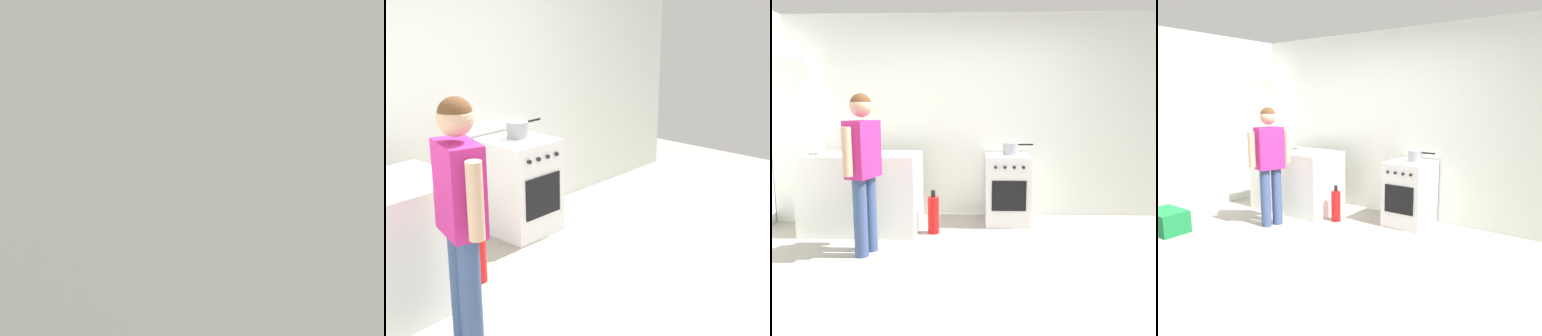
% 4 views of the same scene
% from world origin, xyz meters
% --- Properties ---
extents(ground_plane, '(8.00, 8.00, 0.00)m').
position_xyz_m(ground_plane, '(0.00, 0.00, 0.00)').
color(ground_plane, gray).
extents(back_wall, '(6.00, 0.10, 2.60)m').
position_xyz_m(back_wall, '(0.00, 1.95, 1.30)').
color(back_wall, silver).
rests_on(back_wall, ground).
extents(counter_unit, '(1.30, 0.70, 0.90)m').
position_xyz_m(counter_unit, '(-1.35, 1.20, 0.45)').
color(counter_unit, white).
rests_on(counter_unit, ground).
extents(oven_left, '(0.54, 0.62, 0.85)m').
position_xyz_m(oven_left, '(0.35, 1.58, 0.43)').
color(oven_left, white).
rests_on(oven_left, ground).
extents(pot, '(0.37, 0.19, 0.14)m').
position_xyz_m(pot, '(0.39, 1.62, 0.92)').
color(pot, gray).
rests_on(pot, oven_left).
extents(knife_utility, '(0.25, 0.05, 0.01)m').
position_xyz_m(knife_utility, '(-1.81, 1.11, 0.90)').
color(knife_utility, silver).
rests_on(knife_utility, counter_unit).
extents(knife_carving, '(0.33, 0.06, 0.01)m').
position_xyz_m(knife_carving, '(-1.57, 1.32, 0.90)').
color(knife_carving, silver).
rests_on(knife_carving, counter_unit).
extents(person, '(0.29, 0.55, 1.55)m').
position_xyz_m(person, '(-1.11, 0.47, 0.91)').
color(person, '#384C7A').
rests_on(person, ground).
extents(fire_extinguisher, '(0.13, 0.13, 0.50)m').
position_xyz_m(fire_extinguisher, '(-0.52, 1.10, 0.22)').
color(fire_extinguisher, red).
rests_on(fire_extinguisher, ground).
extents(larder_cabinet, '(0.48, 0.44, 2.00)m').
position_xyz_m(larder_cabinet, '(-2.30, 1.68, 1.00)').
color(larder_cabinet, white).
rests_on(larder_cabinet, ground).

